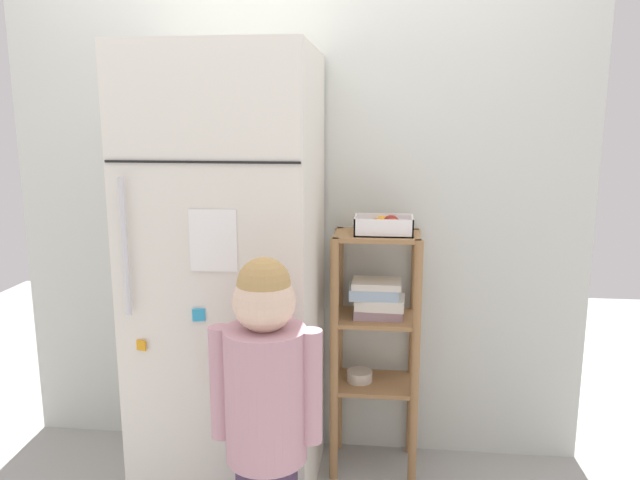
# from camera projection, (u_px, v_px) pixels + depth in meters

# --- Properties ---
(kitchen_wall_back) EXTENTS (2.56, 0.03, 2.28)m
(kitchen_wall_back) POSITION_uv_depth(u_px,v_px,m) (295.00, 206.00, 2.70)
(kitchen_wall_back) COLOR silver
(kitchen_wall_back) RESTS_ON ground
(refrigerator) EXTENTS (0.68, 0.70, 1.78)m
(refrigerator) POSITION_uv_depth(u_px,v_px,m) (231.00, 280.00, 2.42)
(refrigerator) COLOR silver
(refrigerator) RESTS_ON ground
(child_standing) EXTENTS (0.36, 0.26, 1.11)m
(child_standing) POSITION_uv_depth(u_px,v_px,m) (266.00, 393.00, 1.91)
(child_standing) COLOR #44334C
(child_standing) RESTS_ON ground
(pantry_shelf_unit) EXTENTS (0.37, 0.28, 1.05)m
(pantry_shelf_unit) POSITION_uv_depth(u_px,v_px,m) (375.00, 325.00, 2.59)
(pantry_shelf_unit) COLOR #9E7247
(pantry_shelf_unit) RESTS_ON ground
(fruit_bin) EXTENTS (0.24, 0.16, 0.08)m
(fruit_bin) POSITION_uv_depth(u_px,v_px,m) (385.00, 226.00, 2.49)
(fruit_bin) COLOR white
(fruit_bin) RESTS_ON pantry_shelf_unit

